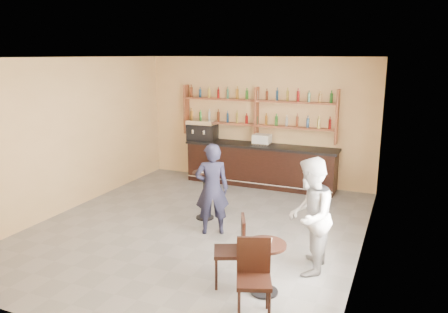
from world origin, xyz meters
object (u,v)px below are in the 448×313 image
at_px(chair_west, 229,251).
at_px(chair_south, 254,281).
at_px(patron_second, 310,216).
at_px(bar_counter, 260,165).
at_px(man_main, 212,189).
at_px(pedestal_table, 205,195).
at_px(pastry_case, 262,140).
at_px(espresso_machine, 202,130).
at_px(cafe_table, 265,268).

distance_m(chair_west, chair_south, 0.88).
bearing_deg(patron_second, bar_counter, -154.93).
xyz_separation_m(man_main, chair_south, (1.60, -2.24, -0.35)).
bearing_deg(chair_west, pedestal_table, -170.40).
bearing_deg(bar_counter, chair_west, -76.73).
relative_size(pastry_case, man_main, 0.26).
relative_size(pedestal_table, patron_second, 0.55).
relative_size(bar_counter, espresso_machine, 5.20).
relative_size(chair_west, patron_second, 0.57).
height_order(bar_counter, cafe_table, bar_counter).
bearing_deg(pastry_case, man_main, -82.94).
height_order(pastry_case, chair_west, pastry_case).
height_order(bar_counter, pedestal_table, bar_counter).
xyz_separation_m(espresso_machine, pastry_case, (1.65, 0.00, -0.13)).
bearing_deg(espresso_machine, chair_south, -63.60).
height_order(pastry_case, man_main, man_main).
relative_size(espresso_machine, man_main, 0.44).
bearing_deg(bar_counter, chair_south, -72.42).
bearing_deg(pastry_case, espresso_machine, -175.12).
relative_size(bar_counter, pastry_case, 8.75).
bearing_deg(espresso_machine, pedestal_table, -68.53).
bearing_deg(chair_south, chair_west, 111.65).
distance_m(espresso_machine, cafe_table, 6.00).
bearing_deg(espresso_machine, cafe_table, -60.99).
height_order(pedestal_table, man_main, man_main).
bearing_deg(patron_second, chair_west, -52.30).
distance_m(espresso_machine, chair_west, 5.65).
relative_size(cafe_table, patron_second, 0.41).
height_order(espresso_machine, pastry_case, espresso_machine).
xyz_separation_m(pedestal_table, patron_second, (2.41, -1.39, 0.41)).
relative_size(pastry_case, pedestal_table, 0.45).
distance_m(cafe_table, chair_west, 0.57).
distance_m(bar_counter, man_main, 3.29).
xyz_separation_m(espresso_machine, cafe_table, (3.32, -4.91, -0.94)).
bearing_deg(cafe_table, espresso_machine, 124.02).
bearing_deg(chair_south, pedestal_table, 104.51).
bearing_deg(chair_west, espresso_machine, -173.94).
bearing_deg(bar_counter, espresso_machine, 180.00).
bearing_deg(chair_west, cafe_table, 61.23).
bearing_deg(pedestal_table, chair_west, -56.82).
height_order(pedestal_table, chair_south, chair_south).
bearing_deg(chair_west, pastry_case, 169.40).
height_order(man_main, chair_west, man_main).
xyz_separation_m(espresso_machine, patron_second, (3.73, -4.05, -0.42)).
xyz_separation_m(espresso_machine, pedestal_table, (1.32, -2.65, -0.82)).
relative_size(bar_counter, cafe_table, 5.21).
relative_size(bar_counter, patron_second, 2.16).
distance_m(espresso_machine, chair_south, 6.51).
xyz_separation_m(bar_counter, espresso_machine, (-1.62, 0.00, 0.79)).
bearing_deg(patron_second, chair_south, -16.43).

